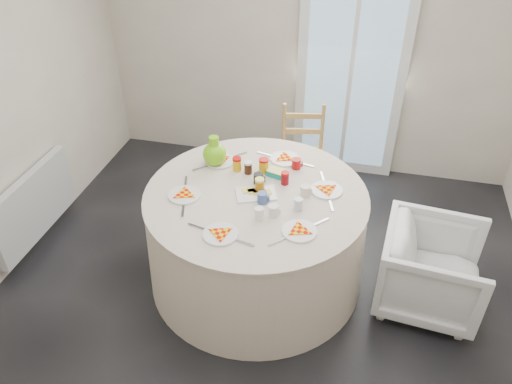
% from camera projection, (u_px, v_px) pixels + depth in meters
% --- Properties ---
extents(floor, '(4.00, 4.00, 0.00)m').
position_uv_depth(floor, '(260.00, 298.00, 3.75)').
color(floor, black).
rests_on(floor, ground).
extents(wall_back, '(4.00, 0.02, 2.60)m').
position_uv_depth(wall_back, '(311.00, 40.00, 4.57)').
color(wall_back, '#BCB5A3').
rests_on(wall_back, floor).
extents(glass_door, '(1.00, 0.08, 2.10)m').
position_uv_depth(glass_door, '(351.00, 72.00, 4.60)').
color(glass_door, silver).
rests_on(glass_door, floor).
extents(radiator, '(0.07, 1.00, 0.55)m').
position_uv_depth(radiator, '(34.00, 205.00, 4.05)').
color(radiator, silver).
rests_on(radiator, floor).
extents(table, '(1.63, 1.63, 0.83)m').
position_uv_depth(table, '(256.00, 238.00, 3.73)').
color(table, beige).
rests_on(table, floor).
extents(wooden_chair, '(0.47, 0.46, 0.91)m').
position_uv_depth(wooden_chair, '(302.00, 155.00, 4.51)').
color(wooden_chair, tan).
rests_on(wooden_chair, floor).
extents(armchair, '(0.71, 0.75, 0.71)m').
position_uv_depth(armchair, '(434.00, 263.00, 3.50)').
color(armchair, silver).
rests_on(armchair, floor).
extents(place_settings, '(1.47, 1.47, 0.02)m').
position_uv_depth(place_settings, '(256.00, 195.00, 3.50)').
color(place_settings, white).
rests_on(place_settings, table).
extents(jar_cluster, '(0.48, 0.34, 0.13)m').
position_uv_depth(jar_cluster, '(259.00, 173.00, 3.64)').
color(jar_cluster, '#B17426').
rests_on(jar_cluster, table).
extents(butter_tub, '(0.15, 0.12, 0.05)m').
position_uv_depth(butter_tub, '(276.00, 176.00, 3.68)').
color(butter_tub, '#0D9788').
rests_on(butter_tub, table).
extents(green_pitcher, '(0.20, 0.20, 0.23)m').
position_uv_depth(green_pitcher, '(215.00, 155.00, 3.75)').
color(green_pitcher, '#6DC511').
rests_on(green_pitcher, table).
extents(cheese_platter, '(0.32, 0.27, 0.04)m').
position_uv_depth(cheese_platter, '(256.00, 196.00, 3.49)').
color(cheese_platter, white).
rests_on(cheese_platter, table).
extents(mugs_glasses, '(0.59, 0.59, 0.10)m').
position_uv_depth(mugs_glasses, '(280.00, 193.00, 3.45)').
color(mugs_glasses, '#9F9F9F').
rests_on(mugs_glasses, table).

